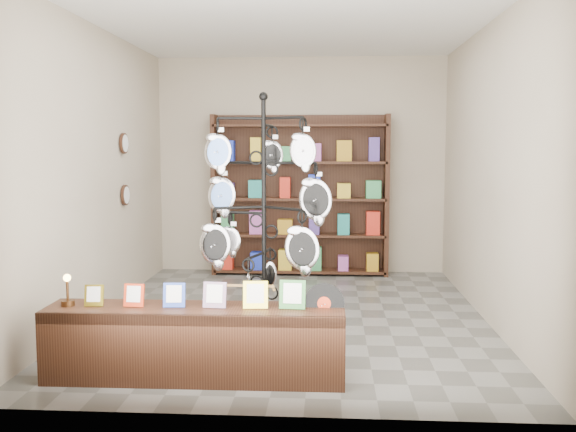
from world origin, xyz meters
name	(u,v)px	position (x,y,z in m)	size (l,w,h in m)	color
ground	(289,316)	(0.00, 0.00, 0.00)	(5.00, 5.00, 0.00)	slate
room_envelope	(290,138)	(0.00, 0.00, 1.85)	(5.00, 5.00, 5.00)	#BBAE97
display_tree	(264,208)	(-0.12, -1.36, 1.27)	(1.12, 1.03, 2.19)	black
front_shelf	(195,343)	(-0.60, -1.85, 0.28)	(2.26, 0.49, 0.80)	black
back_shelving	(300,200)	(0.00, 2.30, 1.03)	(2.42, 0.36, 2.20)	black
wall_clocks	(125,169)	(-1.97, 0.80, 1.50)	(0.03, 0.24, 0.84)	black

